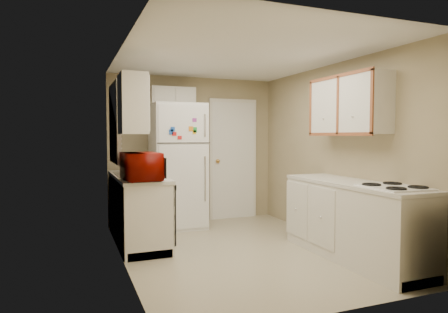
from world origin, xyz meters
name	(u,v)px	position (x,y,z in m)	size (l,w,h in m)	color
floor	(239,250)	(0.00, 0.00, 0.00)	(3.80, 3.80, 0.00)	beige
ceiling	(239,56)	(0.00, 0.00, 2.40)	(3.80, 3.80, 0.00)	white
wall_left	(123,157)	(-1.40, 0.00, 1.20)	(3.80, 3.80, 0.00)	tan
wall_right	(333,153)	(1.40, 0.00, 1.20)	(3.80, 3.80, 0.00)	tan
wall_back	(194,149)	(0.00, 1.90, 1.20)	(2.80, 2.80, 0.00)	tan
wall_front	(334,165)	(0.00, -1.90, 1.20)	(2.80, 2.80, 0.00)	tan
left_counter	(138,208)	(-1.10, 0.90, 0.45)	(0.60, 1.80, 0.90)	silver
dishwasher	(169,212)	(-0.81, 0.30, 0.49)	(0.03, 0.58, 0.72)	black
sink	(136,177)	(-1.10, 1.05, 0.86)	(0.54, 0.74, 0.16)	gray
microwave	(142,168)	(-1.15, 0.25, 1.05)	(0.33, 0.59, 0.40)	#840A02
soap_bottle	(129,165)	(-1.15, 1.35, 1.00)	(0.08, 0.09, 0.19)	silver
window_blinds	(115,123)	(-1.36, 1.05, 1.60)	(0.10, 0.98, 1.08)	silver
upper_cabinet_left	(133,104)	(-1.25, 0.22, 1.80)	(0.30, 0.45, 0.70)	silver
refrigerator	(177,166)	(-0.38, 1.54, 0.96)	(0.79, 0.77, 1.92)	white
cabinet_over_fridge	(172,100)	(-0.40, 1.75, 2.00)	(0.70, 0.30, 0.40)	silver
interior_door	(233,159)	(0.70, 1.86, 1.02)	(0.86, 0.06, 2.08)	white
right_counter	(353,220)	(1.10, -0.80, 0.45)	(0.60, 2.00, 0.90)	silver
stove	(393,238)	(1.13, -1.38, 0.39)	(0.51, 0.63, 0.77)	white
upper_cabinet_right	(349,106)	(1.25, -0.50, 1.80)	(0.30, 1.20, 0.70)	silver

